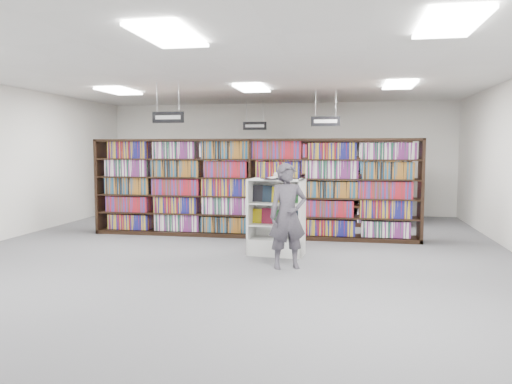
% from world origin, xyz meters
% --- Properties ---
extents(floor, '(12.00, 12.00, 0.00)m').
position_xyz_m(floor, '(0.00, 0.00, 0.00)').
color(floor, '#505055').
rests_on(floor, ground).
extents(ceiling, '(10.00, 12.00, 0.10)m').
position_xyz_m(ceiling, '(0.00, 0.00, 3.20)').
color(ceiling, silver).
rests_on(ceiling, wall_back).
extents(wall_back, '(10.00, 0.10, 3.20)m').
position_xyz_m(wall_back, '(0.00, 6.00, 1.60)').
color(wall_back, silver).
rests_on(wall_back, ground).
extents(bookshelf_row_near, '(7.00, 0.60, 2.10)m').
position_xyz_m(bookshelf_row_near, '(0.00, 2.00, 1.05)').
color(bookshelf_row_near, black).
rests_on(bookshelf_row_near, floor).
extents(bookshelf_row_mid, '(7.00, 0.60, 2.10)m').
position_xyz_m(bookshelf_row_mid, '(0.00, 4.00, 1.05)').
color(bookshelf_row_mid, black).
rests_on(bookshelf_row_mid, floor).
extents(bookshelf_row_far, '(7.00, 0.60, 2.10)m').
position_xyz_m(bookshelf_row_far, '(0.00, 5.70, 1.05)').
color(bookshelf_row_far, black).
rests_on(bookshelf_row_far, floor).
extents(aisle_sign_left, '(0.65, 0.02, 0.80)m').
position_xyz_m(aisle_sign_left, '(-1.50, 1.00, 2.53)').
color(aisle_sign_left, '#B2B2B7').
rests_on(aisle_sign_left, ceiling).
extents(aisle_sign_right, '(0.65, 0.02, 0.80)m').
position_xyz_m(aisle_sign_right, '(1.50, 3.00, 2.53)').
color(aisle_sign_right, '#B2B2B7').
rests_on(aisle_sign_right, ceiling).
extents(aisle_sign_center, '(0.65, 0.02, 0.80)m').
position_xyz_m(aisle_sign_center, '(-0.50, 5.00, 2.53)').
color(aisle_sign_center, '#B2B2B7').
rests_on(aisle_sign_center, ceiling).
extents(troffer_front_center, '(0.60, 1.20, 0.04)m').
position_xyz_m(troffer_front_center, '(0.00, -3.00, 3.16)').
color(troffer_front_center, white).
rests_on(troffer_front_center, ceiling).
extents(troffer_front_right, '(0.60, 1.20, 0.04)m').
position_xyz_m(troffer_front_right, '(3.00, -3.00, 3.16)').
color(troffer_front_right, white).
rests_on(troffer_front_right, ceiling).
extents(troffer_back_left, '(0.60, 1.20, 0.04)m').
position_xyz_m(troffer_back_left, '(-3.00, 2.00, 3.16)').
color(troffer_back_left, white).
rests_on(troffer_back_left, ceiling).
extents(troffer_back_center, '(0.60, 1.20, 0.04)m').
position_xyz_m(troffer_back_center, '(0.00, 2.00, 3.16)').
color(troffer_back_center, white).
rests_on(troffer_back_center, ceiling).
extents(troffer_back_right, '(0.60, 1.20, 0.04)m').
position_xyz_m(troffer_back_right, '(3.00, 2.00, 3.16)').
color(troffer_back_right, white).
rests_on(troffer_back_right, ceiling).
extents(endcap_display, '(1.02, 0.59, 1.36)m').
position_xyz_m(endcap_display, '(0.77, 0.28, 0.47)').
color(endcap_display, silver).
rests_on(endcap_display, floor).
extents(open_book, '(0.71, 0.56, 0.13)m').
position_xyz_m(open_book, '(0.82, 0.19, 1.40)').
color(open_book, black).
rests_on(open_book, endcap_display).
extents(shopper, '(0.71, 0.59, 1.66)m').
position_xyz_m(shopper, '(1.08, -0.70, 0.83)').
color(shopper, '#45424B').
rests_on(shopper, floor).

